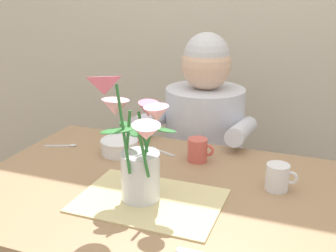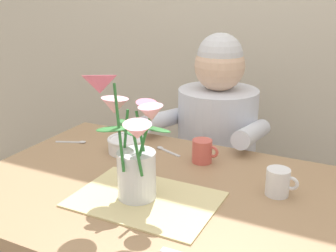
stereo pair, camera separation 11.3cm
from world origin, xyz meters
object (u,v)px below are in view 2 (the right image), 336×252
(coffee_cup, at_px, (203,151))
(tea_cup, at_px, (278,182))
(seated_person, at_px, (215,163))
(flower_vase, at_px, (131,146))
(ceramic_bowl, at_px, (126,144))

(coffee_cup, height_order, tea_cup, same)
(coffee_cup, bearing_deg, seated_person, 102.73)
(flower_vase, relative_size, ceramic_bowl, 2.70)
(coffee_cup, distance_m, tea_cup, 0.30)
(ceramic_bowl, height_order, coffee_cup, coffee_cup)
(ceramic_bowl, distance_m, tea_cup, 0.57)
(seated_person, xyz_separation_m, coffee_cup, (0.09, -0.38, 0.22))
(coffee_cup, xyz_separation_m, tea_cup, (0.28, -0.12, 0.00))
(flower_vase, xyz_separation_m, tea_cup, (0.36, 0.21, -0.12))
(seated_person, xyz_separation_m, ceramic_bowl, (-0.19, -0.42, 0.21))
(flower_vase, distance_m, ceramic_bowl, 0.37)
(ceramic_bowl, bearing_deg, coffee_cup, 7.91)
(flower_vase, relative_size, coffee_cup, 3.95)
(seated_person, distance_m, ceramic_bowl, 0.51)
(seated_person, distance_m, coffee_cup, 0.45)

